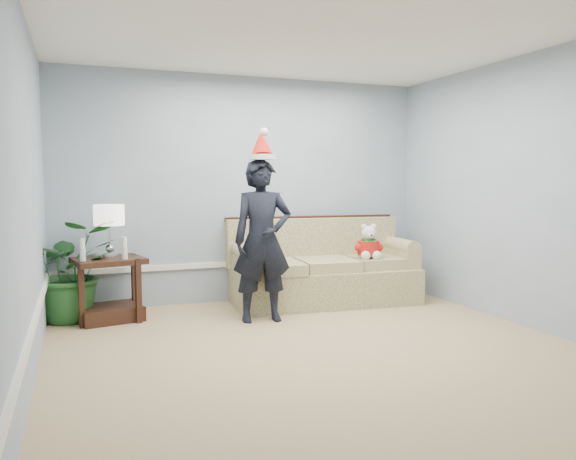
% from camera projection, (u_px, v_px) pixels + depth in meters
% --- Properties ---
extents(room_shell, '(4.54, 5.04, 2.74)m').
position_uv_depth(room_shell, '(335.00, 194.00, 4.46)').
color(room_shell, tan).
rests_on(room_shell, ground).
extents(wainscot_trim, '(4.49, 4.99, 0.06)m').
position_uv_depth(wainscot_trim, '(165.00, 289.00, 5.22)').
color(wainscot_trim, white).
rests_on(wainscot_trim, room_shell).
extents(sofa, '(2.24, 1.10, 1.02)m').
position_uv_depth(sofa, '(322.00, 272.00, 6.74)').
color(sofa, '#545D2C').
rests_on(sofa, room_shell).
extents(side_table, '(0.78, 0.69, 0.66)m').
position_uv_depth(side_table, '(109.00, 296.00, 5.85)').
color(side_table, '#321C12').
rests_on(side_table, room_shell).
extents(table_lamp, '(0.31, 0.31, 0.55)m').
position_uv_depth(table_lamp, '(109.00, 217.00, 5.80)').
color(table_lamp, silver).
rests_on(table_lamp, side_table).
extents(candle_pair, '(0.46, 0.06, 0.23)m').
position_uv_depth(candle_pair, '(104.00, 250.00, 5.66)').
color(candle_pair, silver).
rests_on(candle_pair, side_table).
extents(houseplant, '(1.06, 0.95, 1.06)m').
position_uv_depth(houseplant, '(71.00, 270.00, 5.83)').
color(houseplant, '#215926').
rests_on(houseplant, room_shell).
extents(man, '(0.65, 0.45, 1.68)m').
position_uv_depth(man, '(262.00, 241.00, 5.79)').
color(man, black).
rests_on(man, room_shell).
extents(santa_hat, '(0.31, 0.34, 0.33)m').
position_uv_depth(santa_hat, '(262.00, 146.00, 5.72)').
color(santa_hat, silver).
rests_on(santa_hat, man).
extents(teddy_bear, '(0.30, 0.32, 0.42)m').
position_uv_depth(teddy_bear, '(369.00, 246.00, 6.66)').
color(teddy_bear, silver).
rests_on(teddy_bear, sofa).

